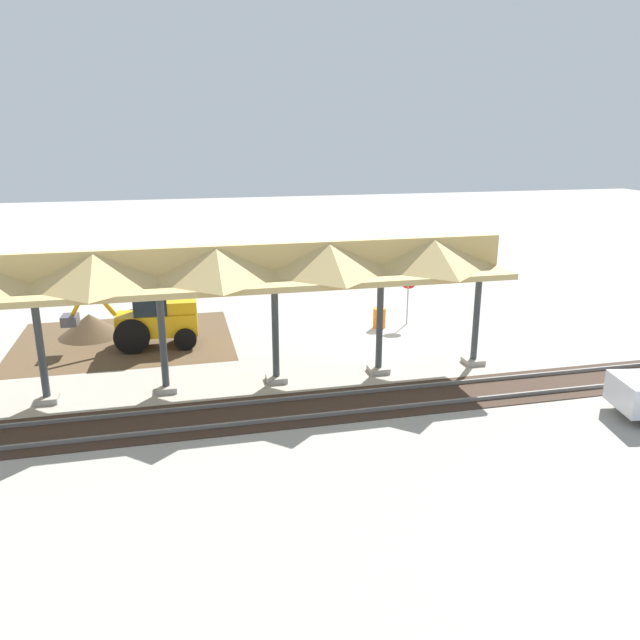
# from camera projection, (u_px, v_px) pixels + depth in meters

# --- Properties ---
(ground_plane) EXTENTS (120.00, 120.00, 0.00)m
(ground_plane) POSITION_uv_depth(u_px,v_px,m) (372.00, 336.00, 26.84)
(ground_plane) COLOR #9E998E
(dirt_work_zone) EXTENTS (8.88, 7.00, 0.01)m
(dirt_work_zone) POSITION_uv_depth(u_px,v_px,m) (124.00, 341.00, 26.25)
(dirt_work_zone) COLOR brown
(dirt_work_zone) RESTS_ON ground
(platform_canopy) EXTENTS (23.90, 3.20, 4.90)m
(platform_canopy) POSITION_uv_depth(u_px,v_px,m) (157.00, 271.00, 19.97)
(platform_canopy) COLOR #9E998E
(platform_canopy) RESTS_ON ground
(rail_tracks) EXTENTS (60.00, 2.58, 0.15)m
(rail_tracks) POSITION_uv_depth(u_px,v_px,m) (432.00, 395.00, 20.75)
(rail_tracks) COLOR slate
(rail_tracks) RESTS_ON ground
(stop_sign) EXTENTS (0.70, 0.36, 2.43)m
(stop_sign) POSITION_uv_depth(u_px,v_px,m) (408.00, 287.00, 28.03)
(stop_sign) COLOR gray
(stop_sign) RESTS_ON ground
(backhoe) EXTENTS (5.28, 1.80, 2.82)m
(backhoe) POSITION_uv_depth(u_px,v_px,m) (153.00, 317.00, 25.22)
(backhoe) COLOR orange
(backhoe) RESTS_ON ground
(dirt_mound) EXTENTS (5.39, 5.39, 1.95)m
(dirt_mound) POSITION_uv_depth(u_px,v_px,m) (91.00, 336.00, 26.89)
(dirt_mound) COLOR brown
(dirt_mound) RESTS_ON ground
(traffic_barrel) EXTENTS (0.56, 0.56, 0.90)m
(traffic_barrel) POSITION_uv_depth(u_px,v_px,m) (379.00, 318.00, 27.88)
(traffic_barrel) COLOR orange
(traffic_barrel) RESTS_ON ground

